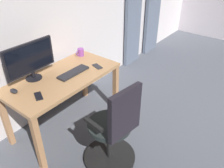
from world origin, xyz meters
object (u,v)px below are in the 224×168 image
at_px(desk, 63,84).
at_px(mug_tea, 81,52).
at_px(computer_keyboard, 73,73).
at_px(office_chair, 114,131).
at_px(computer_mouse, 14,91).
at_px(cell_phone_face_up, 38,96).
at_px(cell_phone_by_monitor, 97,66).
at_px(computer_monitor, 30,59).

relative_size(desk, mug_tea, 10.44).
bearing_deg(computer_keyboard, office_chair, 73.03).
bearing_deg(computer_mouse, office_chair, 112.98).
distance_m(cell_phone_face_up, cell_phone_by_monitor, 0.84).
xyz_separation_m(computer_monitor, cell_phone_face_up, (0.19, 0.33, -0.23)).
bearing_deg(desk, computer_monitor, -43.29).
bearing_deg(desk, computer_mouse, -14.75).
distance_m(computer_mouse, cell_phone_face_up, 0.28).
distance_m(office_chair, cell_phone_face_up, 0.82).
relative_size(cell_phone_face_up, cell_phone_by_monitor, 1.00).
relative_size(desk, computer_monitor, 2.26).
bearing_deg(office_chair, mug_tea, 66.51).
height_order(desk, mug_tea, mug_tea).
bearing_deg(cell_phone_face_up, mug_tea, -134.14).
height_order(computer_mouse, cell_phone_face_up, computer_mouse).
xyz_separation_m(computer_monitor, computer_keyboard, (-0.35, 0.27, -0.23)).
bearing_deg(office_chair, computer_monitor, 104.06).
distance_m(desk, cell_phone_face_up, 0.45).
bearing_deg(cell_phone_face_up, computer_keyboard, -147.18).
distance_m(cell_phone_face_up, mug_tea, 1.00).
bearing_deg(computer_mouse, computer_monitor, -165.57).
bearing_deg(computer_monitor, mug_tea, -179.81).
xyz_separation_m(computer_monitor, mug_tea, (-0.75, -0.00, -0.19)).
distance_m(computer_keyboard, mug_tea, 0.49).
distance_m(office_chair, computer_mouse, 1.09).
bearing_deg(office_chair, computer_keyboard, 80.88).
xyz_separation_m(computer_mouse, mug_tea, (-1.05, -0.08, 0.03)).
bearing_deg(cell_phone_face_up, cell_phone_by_monitor, -157.11).
bearing_deg(computer_keyboard, cell_phone_face_up, 6.56).
bearing_deg(office_chair, cell_phone_face_up, 120.95).
relative_size(computer_monitor, computer_mouse, 5.93).
height_order(office_chair, mug_tea, office_chair).
relative_size(desk, computer_mouse, 13.38).
distance_m(computer_monitor, mug_tea, 0.78).
distance_m(computer_mouse, mug_tea, 1.05).
relative_size(desk, cell_phone_face_up, 9.29).
bearing_deg(computer_keyboard, computer_monitor, -37.71).
relative_size(cell_phone_face_up, mug_tea, 1.12).
relative_size(office_chair, mug_tea, 7.82).
bearing_deg(cell_phone_face_up, desk, -137.95).
relative_size(office_chair, cell_phone_by_monitor, 6.96).
height_order(desk, cell_phone_by_monitor, cell_phone_by_monitor).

